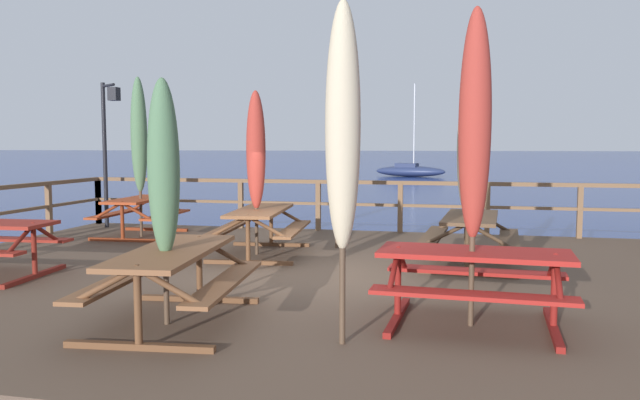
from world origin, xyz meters
The scene contains 17 objects.
ground_plane centered at (0.00, 0.00, 0.00)m, with size 600.00×600.00×0.00m, color navy.
wooden_deck centered at (0.00, 0.00, 0.39)m, with size 12.61×9.24×0.78m, color brown.
railing_waterside_far centered at (0.00, 4.47, 1.53)m, with size 12.41×0.10×1.09m.
picnic_table_mid_centre centered at (-0.81, -2.63, 1.35)m, with size 1.59×2.20×0.78m.
picnic_table_back_left centered at (2.24, 1.16, 1.34)m, with size 1.54×2.06×0.78m.
picnic_table_front_left centered at (-1.17, 1.38, 1.35)m, with size 1.59×2.24×0.78m.
picnic_table_mid_right centered at (-4.21, 2.88, 1.34)m, with size 1.49×1.91×0.78m.
picnic_table_back_right centered at (2.21, -2.05, 1.34)m, with size 1.97×1.50×0.78m.
patio_umbrella_short_back centered at (-0.85, -2.69, 2.37)m, with size 0.32×0.32×2.50m.
patio_umbrella_short_front centered at (2.17, 1.22, 2.57)m, with size 0.32×0.32×2.81m.
patio_umbrella_tall_front centered at (1.01, -2.92, 2.76)m, with size 0.32×0.32×3.11m.
patio_umbrella_tall_mid_right centered at (-1.24, 1.36, 2.52)m, with size 0.32×0.32×2.73m.
patio_umbrella_tall_back_left centered at (-4.15, 2.80, 2.80)m, with size 0.32×0.32×3.18m.
patio_umbrella_tall_mid_left centered at (2.18, -2.07, 2.80)m, with size 0.32×0.32×3.18m.
patio_umbrella_short_mid centered at (-0.06, 2.32, 2.86)m, with size 0.32×0.32×3.27m.
lamp_post_hooked centered at (-5.45, 3.81, 2.90)m, with size 0.60×0.46×3.20m.
sailboat_distant centered at (-1.82, 43.65, 0.51)m, with size 6.22×2.96×7.72m.
Camera 1 is at (2.02, -8.36, 2.61)m, focal length 34.50 mm.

